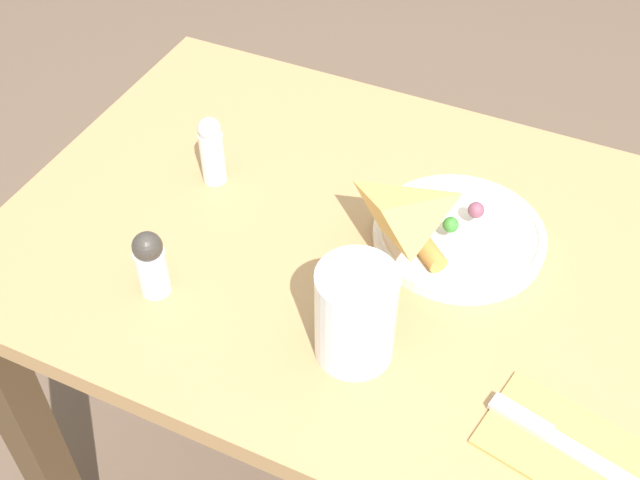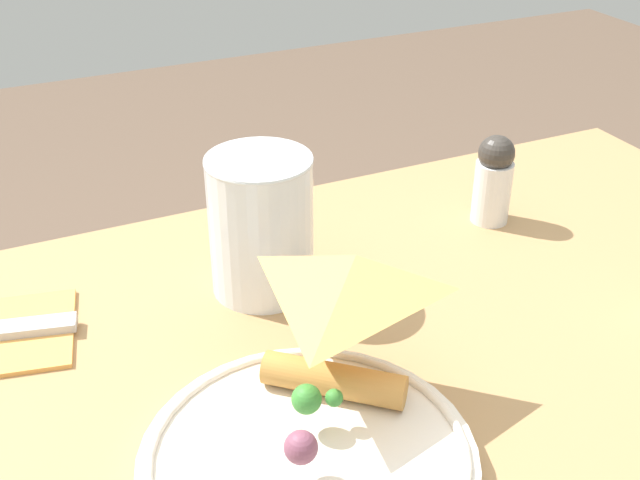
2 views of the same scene
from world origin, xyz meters
The scene contains 3 objects.
plate_pizza centered at (0.03, 0.05, 0.74)m, with size 0.22×0.22×0.05m.
milk_glass centered at (-0.02, -0.16, 0.78)m, with size 0.09×0.09×0.12m.
pepper_shaker centered at (-0.27, -0.18, 0.77)m, with size 0.04×0.04×0.09m.
Camera 2 is at (0.18, 0.39, 1.12)m, focal length 45.00 mm.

